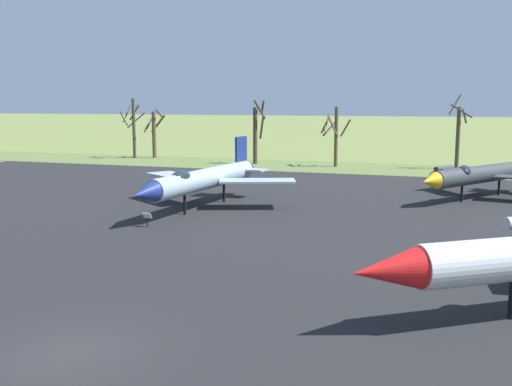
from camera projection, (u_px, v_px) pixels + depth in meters
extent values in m
plane|color=olive|center=(69.00, 354.00, 17.77)|extent=(600.00, 600.00, 0.00)
cube|color=black|center=(254.00, 232.00, 34.22)|extent=(85.74, 58.50, 0.05)
cube|color=#5B6D38|center=(353.00, 168.00, 67.27)|extent=(145.74, 12.00, 0.06)
cone|color=red|center=(386.00, 271.00, 18.80)|extent=(2.78, 2.54, 1.41)
cylinder|color=black|center=(511.00, 300.00, 20.44)|extent=(0.20, 0.20, 1.43)
cylinder|color=#8EA3B2|center=(205.00, 179.00, 41.72)|extent=(2.87, 12.83, 1.47)
cone|color=navy|center=(144.00, 194.00, 35.10)|extent=(1.57, 2.15, 1.35)
cylinder|color=black|center=(246.00, 169.00, 47.70)|extent=(1.11, 0.92, 1.03)
ellipsoid|color=#19232D|center=(181.00, 179.00, 38.76)|extent=(1.16, 2.18, 1.09)
cube|color=#8EA3B2|center=(175.00, 176.00, 44.43)|extent=(5.66, 4.71, 0.14)
cube|color=#8EA3B2|center=(257.00, 181.00, 41.61)|extent=(5.75, 3.86, 0.14)
cube|color=navy|center=(241.00, 149.00, 46.61)|extent=(0.37, 1.79, 1.96)
cube|color=#8EA3B2|center=(227.00, 169.00, 47.30)|extent=(1.94, 1.56, 0.14)
cube|color=#8EA3B2|center=(254.00, 170.00, 46.31)|extent=(1.94, 1.56, 0.14)
cylinder|color=black|center=(185.00, 205.00, 39.42)|extent=(0.20, 0.20, 1.37)
cylinder|color=black|center=(224.00, 193.00, 44.45)|extent=(0.20, 0.20, 1.37)
cylinder|color=black|center=(147.00, 223.00, 35.60)|extent=(0.08, 0.08, 0.56)
cube|color=white|center=(147.00, 216.00, 35.53)|extent=(0.55, 0.29, 0.37)
cylinder|color=#33383D|center=(482.00, 174.00, 45.72)|extent=(7.68, 10.65, 1.37)
cone|color=yellow|center=(430.00, 181.00, 41.66)|extent=(1.85, 1.90, 1.26)
ellipsoid|color=#19232D|center=(464.00, 172.00, 44.17)|extent=(1.03, 1.94, 0.97)
cube|color=#33383D|center=(461.00, 171.00, 48.52)|extent=(3.76, 4.30, 0.13)
cylinder|color=#33383D|center=(444.00, 169.00, 50.27)|extent=(1.63, 2.11, 0.51)
cube|color=#33383D|center=(504.00, 167.00, 49.85)|extent=(2.21, 2.06, 0.13)
cylinder|color=black|center=(462.00, 194.00, 44.33)|extent=(0.18, 0.18, 1.28)
cylinder|color=black|center=(499.00, 188.00, 47.52)|extent=(0.18, 0.18, 1.28)
cylinder|color=#42382D|center=(134.00, 129.00, 78.49)|extent=(0.42, 0.42, 7.93)
cylinder|color=#42382D|center=(136.00, 120.00, 79.52)|extent=(2.47, 0.82, 2.14)
cylinder|color=#42382D|center=(134.00, 112.00, 78.78)|extent=(1.41, 0.64, 2.09)
cylinder|color=#42382D|center=(124.00, 118.00, 77.59)|extent=(2.26, 1.99, 1.84)
cylinder|color=#42382D|center=(127.00, 114.00, 78.52)|extent=(0.20, 2.13, 2.38)
cylinder|color=brown|center=(154.00, 135.00, 78.99)|extent=(0.53, 0.53, 6.23)
cylinder|color=brown|center=(159.00, 113.00, 78.29)|extent=(0.27, 1.79, 1.15)
cylinder|color=brown|center=(158.00, 124.00, 79.71)|extent=(2.33, 0.55, 2.46)
cylinder|color=brown|center=(148.00, 125.00, 79.15)|extent=(0.45, 1.98, 1.84)
cylinder|color=#42382D|center=(255.00, 136.00, 71.24)|extent=(0.53, 0.53, 6.85)
cylinder|color=#42382D|center=(262.00, 127.00, 71.25)|extent=(1.17, 1.73, 2.95)
cylinder|color=#42382D|center=(260.00, 110.00, 70.12)|extent=(1.19, 1.72, 2.32)
cylinder|color=#42382D|center=(263.00, 107.00, 70.81)|extent=(1.05, 1.89, 1.61)
cylinder|color=brown|center=(336.00, 137.00, 67.98)|extent=(0.42, 0.42, 6.92)
cylinder|color=brown|center=(346.00, 128.00, 68.16)|extent=(1.61, 2.14, 2.14)
cylinder|color=brown|center=(326.00, 125.00, 68.35)|extent=(0.63, 2.76, 1.90)
cylinder|color=brown|center=(327.00, 122.00, 68.12)|extent=(0.29, 2.40, 2.00)
cylinder|color=brown|center=(330.00, 128.00, 68.67)|extent=(1.51, 1.92, 1.92)
cylinder|color=brown|center=(333.00, 126.00, 67.38)|extent=(1.30, 0.84, 2.05)
cylinder|color=#42382D|center=(458.00, 138.00, 65.94)|extent=(0.45, 0.45, 6.94)
cylinder|color=#42382D|center=(465.00, 116.00, 65.18)|extent=(0.66, 1.38, 1.65)
cylinder|color=#42382D|center=(455.00, 105.00, 66.06)|extent=(1.37, 1.15, 2.33)
cylinder|color=#42382D|center=(462.00, 111.00, 64.34)|extent=(2.39, 0.68, 1.57)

